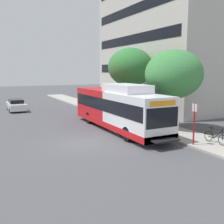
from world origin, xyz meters
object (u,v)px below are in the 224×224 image
(parked_car_far_lane, at_px, (16,105))
(bus_stop_sign_pole, at_px, (194,120))
(bicycle_parked, at_px, (215,137))
(street_tree_mid_block, at_px, (131,67))
(transit_bus, at_px, (118,108))
(street_tree_near_stop, at_px, (174,74))

(parked_car_far_lane, bearing_deg, bus_stop_sign_pole, -69.31)
(bus_stop_sign_pole, relative_size, parked_car_far_lane, 0.58)
(bicycle_parked, relative_size, street_tree_mid_block, 0.26)
(transit_bus, relative_size, street_tree_mid_block, 1.81)
(transit_bus, distance_m, parked_car_far_lane, 15.39)
(transit_bus, bearing_deg, street_tree_near_stop, -26.14)
(street_tree_near_stop, relative_size, street_tree_mid_block, 0.90)
(street_tree_mid_block, relative_size, parked_car_far_lane, 1.51)
(street_tree_near_stop, height_order, street_tree_mid_block, street_tree_mid_block)
(transit_bus, relative_size, parked_car_far_lane, 2.72)
(bicycle_parked, relative_size, parked_car_far_lane, 0.39)
(transit_bus, height_order, street_tree_mid_block, street_tree_mid_block)
(bicycle_parked, distance_m, street_tree_near_stop, 6.22)
(parked_car_far_lane, bearing_deg, street_tree_mid_block, -41.92)
(street_tree_near_stop, distance_m, parked_car_far_lane, 19.21)
(street_tree_mid_block, bearing_deg, bus_stop_sign_pole, -101.37)
(transit_bus, distance_m, bus_stop_sign_pole, 6.67)
(bicycle_parked, bearing_deg, parked_car_far_lane, 113.71)
(transit_bus, xyz_separation_m, street_tree_mid_block, (4.19, 5.12, 3.27))
(street_tree_near_stop, distance_m, street_tree_mid_block, 7.07)
(bus_stop_sign_pole, relative_size, street_tree_near_stop, 0.42)
(bicycle_parked, distance_m, street_tree_mid_block, 12.74)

